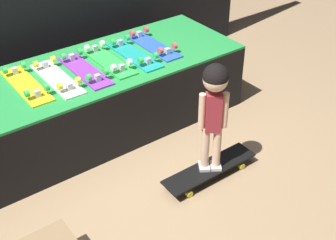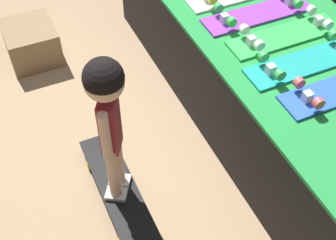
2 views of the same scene
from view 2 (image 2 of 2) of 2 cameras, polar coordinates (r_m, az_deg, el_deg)
ground_plane at (r=2.84m, az=1.24°, el=-1.07°), size 16.00×16.00×0.00m
display_rack at (r=2.85m, az=11.63°, el=6.39°), size 2.44×0.90×0.59m
skateboard_purple_on_rack at (r=2.72m, az=10.84°, el=12.74°), size 0.18×0.64×0.09m
skateboard_green_on_rack at (r=2.59m, az=14.06°, el=10.13°), size 0.18×0.64×0.09m
skateboard_teal_on_rack at (r=2.44m, az=16.47°, el=6.90°), size 0.18×0.64×0.09m
skateboard_on_floor at (r=2.48m, az=-6.04°, el=-8.53°), size 0.78×0.19×0.09m
child at (r=2.01m, az=-7.40°, el=1.49°), size 0.20×0.18×0.86m
storage_box at (r=3.38m, az=-16.28°, el=9.04°), size 0.37×0.33×0.25m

